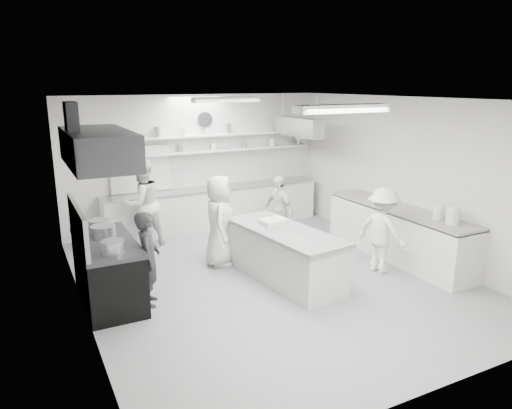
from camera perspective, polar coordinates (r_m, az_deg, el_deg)
name	(u,v)px	position (r m, az deg, el deg)	size (l,w,h in m)	color
floor	(270,279)	(8.27, 1.74, -8.87)	(6.00, 7.00, 0.02)	gray
ceiling	(272,99)	(7.60, 1.91, 12.55)	(6.00, 7.00, 0.02)	silver
wall_back	(197,162)	(10.93, -7.08, 5.05)	(6.00, 0.04, 3.00)	#BEBEBE
wall_front	(440,263)	(5.15, 21.08, -6.55)	(6.00, 0.04, 3.00)	#BEBEBE
wall_left	(78,216)	(6.91, -20.55, -1.25)	(0.04, 7.00, 3.00)	#BEBEBE
wall_right	(409,177)	(9.58, 17.77, 3.15)	(0.04, 7.00, 3.00)	#BEBEBE
stove	(108,272)	(7.66, -17.24, -7.76)	(0.80, 1.80, 0.90)	black
exhaust_hood	(98,148)	(7.19, -18.36, 6.44)	(0.85, 2.00, 0.50)	#333338
back_counter	(215,208)	(10.98, -4.91, -0.40)	(5.00, 0.60, 0.92)	silver
shelf_lower	(227,150)	(11.03, -3.45, 6.53)	(4.20, 0.26, 0.04)	silver
shelf_upper	(227,135)	(10.99, -3.48, 8.34)	(4.20, 0.26, 0.04)	silver
pass_through_window	(140,169)	(10.56, -13.69, 4.15)	(1.30, 0.04, 1.00)	black
wall_clock	(205,120)	(10.85, -6.16, 10.07)	(0.32, 0.32, 0.05)	silver
right_counter	(398,234)	(9.45, 16.63, -3.36)	(0.74, 3.30, 0.94)	silver
pot_rack	(298,127)	(10.72, 5.09, 9.23)	(0.30, 1.60, 0.40)	#A0A2A6
light_fixture_front	(342,109)	(6.09, 10.28, 11.21)	(1.30, 0.25, 0.10)	silver
light_fixture_rear	(226,100)	(9.22, -3.63, 12.41)	(1.30, 0.25, 0.10)	silver
prep_island	(285,256)	(8.09, 3.43, -6.18)	(0.84, 2.25, 0.83)	silver
stove_pot	(103,233)	(7.62, -17.78, -3.29)	(0.37, 0.37, 0.24)	#A0A2A6
cook_stove	(148,259)	(7.28, -12.76, -6.34)	(0.53, 0.34, 1.44)	#262629
cook_back	(143,204)	(9.80, -13.40, 0.09)	(0.87, 0.68, 1.80)	silver
cook_island_left	(219,221)	(8.64, -4.42, -1.96)	(0.81, 0.53, 1.66)	silver
cook_island_right	(279,210)	(9.77, 2.74, -0.69)	(0.84, 0.35, 1.43)	silver
cook_right	(382,230)	(8.59, 14.88, -3.02)	(0.98, 0.56, 1.51)	silver
bowl_island_a	(272,229)	(8.04, 1.87, -2.92)	(0.24, 0.24, 0.06)	#A0A2A6
bowl_island_b	(301,241)	(7.44, 5.45, -4.42)	(0.19, 0.19, 0.06)	silver
bowl_right	(449,219)	(8.85, 22.05, -1.63)	(0.25, 0.25, 0.06)	silver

